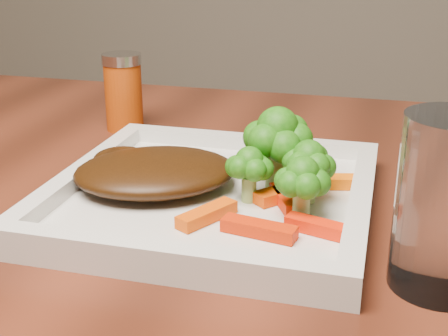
# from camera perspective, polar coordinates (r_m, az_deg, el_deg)

# --- Properties ---
(plate) EXTENTS (0.27, 0.27, 0.01)m
(plate) POSITION_cam_1_polar(r_m,az_deg,el_deg) (0.55, -1.01, -2.94)
(plate) COLOR silver
(plate) RESTS_ON dining_table
(steak) EXTENTS (0.18, 0.16, 0.03)m
(steak) POSITION_cam_1_polar(r_m,az_deg,el_deg) (0.56, -6.29, -0.33)
(steak) COLOR #3A1E08
(steak) RESTS_ON plate
(broccoli_0) EXTENTS (0.08, 0.08, 0.07)m
(broccoli_0) POSITION_cam_1_polar(r_m,az_deg,el_deg) (0.55, 4.87, 1.70)
(broccoli_0) COLOR #346811
(broccoli_0) RESTS_ON plate
(broccoli_1) EXTENTS (0.06, 0.06, 0.06)m
(broccoli_1) POSITION_cam_1_polar(r_m,az_deg,el_deg) (0.52, 7.73, 0.23)
(broccoli_1) COLOR #285B0F
(broccoli_1) RESTS_ON plate
(broccoli_2) EXTENTS (0.05, 0.05, 0.06)m
(broccoli_2) POSITION_cam_1_polar(r_m,az_deg,el_deg) (0.49, 7.16, -1.52)
(broccoli_2) COLOR #266711
(broccoli_2) RESTS_ON plate
(broccoli_3) EXTENTS (0.05, 0.05, 0.06)m
(broccoli_3) POSITION_cam_1_polar(r_m,az_deg,el_deg) (0.52, 2.33, 0.12)
(broccoli_3) COLOR #1D7A14
(broccoli_3) RESTS_ON plate
(carrot_0) EXTENTS (0.06, 0.03, 0.01)m
(carrot_0) POSITION_cam_1_polar(r_m,az_deg,el_deg) (0.47, 3.21, -5.57)
(carrot_0) COLOR red
(carrot_0) RESTS_ON plate
(carrot_1) EXTENTS (0.05, 0.03, 0.01)m
(carrot_1) POSITION_cam_1_polar(r_m,az_deg,el_deg) (0.48, 8.59, -5.35)
(carrot_1) COLOR red
(carrot_1) RESTS_ON plate
(carrot_2) EXTENTS (0.04, 0.06, 0.01)m
(carrot_2) POSITION_cam_1_polar(r_m,az_deg,el_deg) (0.49, -1.57, -4.26)
(carrot_2) COLOR #DD4803
(carrot_2) RESTS_ON plate
(carrot_3) EXTENTS (0.06, 0.03, 0.01)m
(carrot_3) POSITION_cam_1_polar(r_m,az_deg,el_deg) (0.56, 10.00, -1.23)
(carrot_3) COLOR #F96604
(carrot_3) RESTS_ON plate
(carrot_5) EXTENTS (0.03, 0.05, 0.01)m
(carrot_5) POSITION_cam_1_polar(r_m,az_deg,el_deg) (0.52, 5.60, -2.83)
(carrot_5) COLOR red
(carrot_5) RESTS_ON plate
(carrot_6) EXTENTS (0.05, 0.06, 0.01)m
(carrot_6) POSITION_cam_1_polar(r_m,az_deg,el_deg) (0.54, 5.81, -2.19)
(carrot_6) COLOR #DF4403
(carrot_6) RESTS_ON plate
(spice_shaker) EXTENTS (0.05, 0.05, 0.09)m
(spice_shaker) POSITION_cam_1_polar(r_m,az_deg,el_deg) (0.76, -9.18, 6.86)
(spice_shaker) COLOR #A53A09
(spice_shaker) RESTS_ON dining_table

